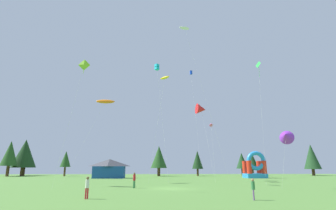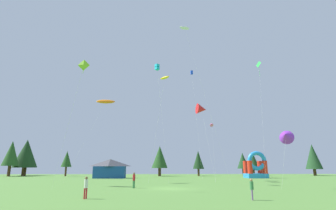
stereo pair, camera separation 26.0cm
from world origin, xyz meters
name	(u,v)px [view 1 (the left image)]	position (x,y,z in m)	size (l,w,h in m)	color
ground_plane	(171,189)	(0.00, 0.00, 0.00)	(120.00, 120.00, 0.00)	#548438
kite_red_delta	(201,109)	(6.87, 16.75, 13.38)	(2.33, 6.91, 14.48)	red
kite_orange_parafoil	(106,102)	(-10.48, 11.08, 13.30)	(7.05, 3.23, 13.94)	orange
kite_cyan_box	(157,67)	(-1.81, 13.23, 20.48)	(2.54, 3.00, 21.09)	#19B7CC
kite_purple_delta	(286,136)	(13.79, -1.57, 6.12)	(2.39, 2.42, 7.08)	purple
kite_lime_diamond	(84,66)	(-10.40, -3.15, 14.01)	(4.21, 3.87, 14.62)	#8CD826
kite_yellow_parafoil	(165,78)	(-0.57, 6.54, 16.08)	(3.33, 4.07, 16.43)	yellow
kite_blue_box	(191,73)	(7.12, 31.43, 26.24)	(1.17, 7.31, 26.93)	blue
kite_white_parafoil	(185,28)	(3.28, 11.53, 27.65)	(8.75, 2.71, 28.06)	white
kite_pink_parafoil	(211,125)	(11.58, 30.39, 12.40)	(1.12, 5.39, 12.93)	#EA599E
kite_green_diamond	(259,66)	(16.01, 9.63, 19.57)	(2.71, 5.00, 20.29)	green
person_left_edge	(87,186)	(-7.35, -9.83, 1.03)	(0.42, 0.42, 1.74)	#B21E26
person_near_camera	(253,187)	(5.82, -11.15, 0.96)	(0.36, 0.36, 1.61)	#724C8C
person_far_side	(134,179)	(-4.41, 0.77, 1.09)	(0.44, 0.44, 1.83)	#33723F
inflatable_red_slide	(255,168)	(20.80, 27.74, 2.18)	(4.52, 4.04, 5.95)	#268CD8
festival_tent	(109,169)	(-12.28, 28.36, 2.09)	(6.80, 3.59, 4.18)	#19478C
tree_row_0	(10,153)	(-40.86, 40.15, 5.95)	(4.21, 4.21, 9.30)	#4C331E
tree_row_1	(25,153)	(-39.39, 45.06, 6.17)	(6.59, 6.59, 10.17)	#4C331E
tree_row_2	(66,159)	(-26.39, 41.14, 4.49)	(2.79, 2.79, 6.68)	#4C331E
tree_row_3	(159,157)	(-1.01, 40.78, 5.07)	(4.39, 4.39, 8.09)	#4C331E
tree_row_4	(197,160)	(9.74, 41.28, 4.34)	(3.08, 3.08, 6.85)	#4C331E
tree_row_5	(242,161)	(23.33, 44.50, 4.17)	(3.33, 3.33, 6.47)	#4C331E
tree_row_6	(252,160)	(25.06, 40.95, 4.29)	(3.29, 3.29, 6.44)	#4C331E
tree_row_7	(311,157)	(43.61, 43.04, 5.35)	(4.57, 4.57, 8.95)	#4C331E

